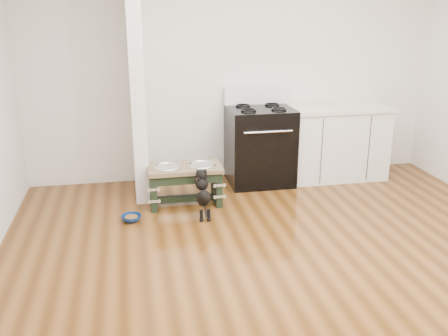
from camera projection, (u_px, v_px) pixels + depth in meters
ground at (297, 271)px, 4.09m from camera, size 5.00×5.00×0.00m
room_shell at (307, 72)px, 3.59m from camera, size 5.00×5.00×5.00m
partition_wall at (136, 75)px, 5.42m from camera, size 0.15×0.80×2.70m
oven_range at (260, 144)px, 6.00m from camera, size 0.76×0.69×1.14m
cabinet_run at (335, 142)px, 6.20m from camera, size 1.24×0.64×0.91m
dog_feeder at (185, 177)px, 5.37m from camera, size 0.79×0.42×0.45m
puppy at (203, 192)px, 5.07m from camera, size 0.14×0.41×0.48m
floor_bowl at (131, 218)px, 5.03m from camera, size 0.23×0.23×0.06m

